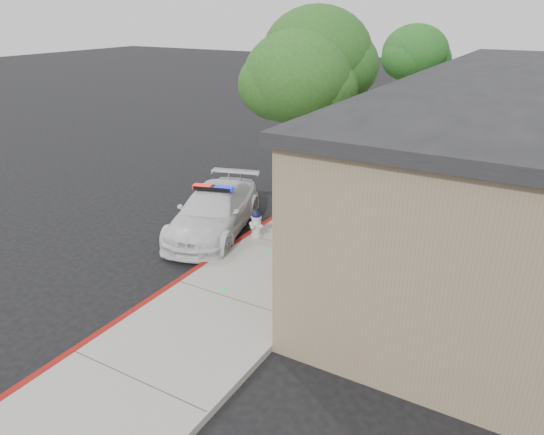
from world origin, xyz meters
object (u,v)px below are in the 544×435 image
(fire_hydrant, at_px, (256,224))
(police_car, at_px, (214,211))
(street_tree_near, at_px, (298,82))
(street_tree_mid, at_px, (318,59))
(clapboard_building, at_px, (540,149))
(street_tree_far, at_px, (416,56))

(fire_hydrant, bearing_deg, police_car, -173.20)
(police_car, xyz_separation_m, street_tree_near, (1.74, 1.69, 3.54))
(police_car, height_order, street_tree_mid, street_tree_mid)
(clapboard_building, height_order, street_tree_far, street_tree_far)
(street_tree_far, bearing_deg, street_tree_mid, -92.76)
(clapboard_building, distance_m, street_tree_mid, 7.20)
(street_tree_near, bearing_deg, street_tree_far, 87.52)
(police_car, relative_size, fire_hydrant, 6.32)
(clapboard_building, xyz_separation_m, street_tree_mid, (-5.97, -3.10, 2.56))
(clapboard_building, bearing_deg, police_car, -142.07)
(street_tree_near, relative_size, street_tree_mid, 0.90)
(fire_hydrant, bearing_deg, street_tree_far, 90.06)
(fire_hydrant, bearing_deg, street_tree_near, 81.47)
(street_tree_near, bearing_deg, clapboard_building, 35.87)
(fire_hydrant, distance_m, street_tree_mid, 5.05)
(fire_hydrant, relative_size, street_tree_near, 0.14)
(street_tree_mid, bearing_deg, fire_hydrant, -97.38)
(clapboard_building, xyz_separation_m, street_tree_near, (-5.98, -4.33, 2.07))
(street_tree_near, bearing_deg, fire_hydrant, -102.48)
(clapboard_building, relative_size, street_tree_mid, 3.47)
(fire_hydrant, bearing_deg, clapboard_building, 47.12)
(street_tree_far, bearing_deg, clapboard_building, -46.34)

